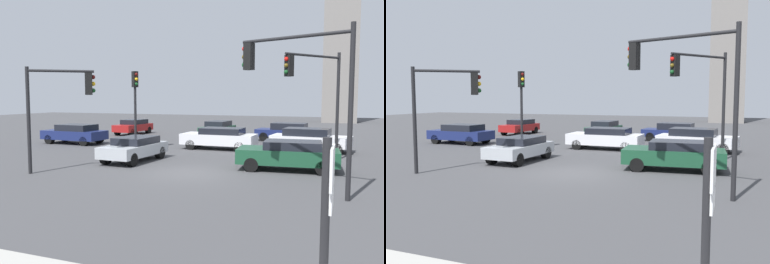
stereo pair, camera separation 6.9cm
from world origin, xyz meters
The scene contains 15 objects.
ground_plane centered at (0.00, 0.00, 0.00)m, with size 106.86×106.86×0.00m, color #424244.
direction_sign centered at (6.42, -11.59, 1.82)m, with size 0.13×0.62×2.78m.
traffic_light_0 centered at (4.99, 4.58, 4.04)m, with size 2.40×3.38×5.65m.
traffic_light_1 centered at (4.90, -1.90, 4.09)m, with size 3.99×1.51×5.72m.
traffic_light_2 centered at (-6.04, 6.05, 3.48)m, with size 0.49×0.44×4.97m.
traffic_light_3 centered at (-5.33, -1.85, 3.36)m, with size 2.40×1.84×4.67m.
car_0 centered at (4.06, 2.34, 0.74)m, with size 4.67×2.40×1.36m.
car_2 centered at (-3.29, 14.52, 0.75)m, with size 2.00×4.14×1.42m.
car_3 centered at (4.36, 9.35, 0.77)m, with size 4.92×2.42×1.43m.
car_4 centered at (-11.77, 7.35, 0.75)m, with size 4.57×2.14×1.40m.
car_5 centered at (-1.16, 8.29, 0.75)m, with size 4.72×2.06×1.39m.
car_6 centered at (-3.85, 2.05, 0.70)m, with size 2.08×4.22×1.27m.
car_7 centered at (2.20, 14.70, 0.74)m, with size 4.57×2.29×1.39m.
car_8 centered at (-11.49, 15.25, 0.72)m, with size 2.04×4.16×1.33m.
skyline_tower centered at (5.31, 40.35, 13.40)m, with size 4.30×4.30×26.80m, color gray.
Camera 2 is at (6.69, -16.20, 3.38)m, focal length 37.47 mm.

